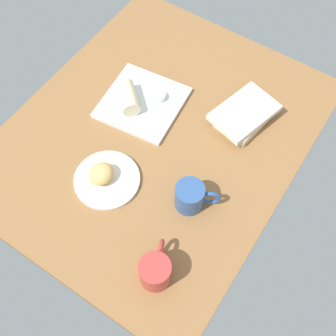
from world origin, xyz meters
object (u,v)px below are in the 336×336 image
Objects in this scene: square_plate at (142,103)px; book_stack at (244,116)px; scone_pastry at (101,174)px; sauce_cup at (159,96)px; round_plate at (107,180)px; second_mug at (156,271)px; breakfast_wrap at (128,97)px; coffee_mug at (191,196)px.

book_stack is at bearing -68.27° from square_plate.
sauce_cup is (35.01, 2.57, -1.21)cm from scone_pastry.
round_plate is 1.53× the size of second_mug.
breakfast_wrap is (27.77, 10.08, 0.59)cm from scone_pastry.
breakfast_wrap is (-3.22, 3.34, 3.85)cm from square_plate.
scone_pastry is at bearing 63.17° from second_mug.
coffee_mug reaches higher than square_plate.
second_mug is at bearing -146.71° from sauce_cup.
square_plate is at bearing 111.73° from book_stack.
breakfast_wrap is (27.26, 11.43, 3.95)cm from round_plate.
sauce_cup is at bearing -46.07° from square_plate.
scone_pastry reaches higher than round_plate.
scone_pastry is 50.71cm from book_stack.
sauce_cup reaches higher than square_plate.
coffee_mug is at bearing -76.25° from breakfast_wrap.
book_stack is (12.84, -32.22, 2.16)cm from square_plate.
round_plate is 26.97cm from coffee_mug.
second_mug is at bearing -175.09° from book_stack.
square_plate is (30.47, 8.09, 0.10)cm from round_plate.
scone_pastry is at bearing -175.81° from sauce_cup.
coffee_mug is 24.09cm from second_mug.
scone_pastry is at bearing 110.91° from round_plate.
scone_pastry is 31.88cm from square_plate.
square_plate is 6.15cm from sauce_cup.
coffee_mug reaches higher than sauce_cup.
sauce_cup is at bearing -4.56° from breakfast_wrap.
book_stack is 1.91× the size of coffee_mug.
square_plate is at bearing 12.27° from scone_pastry.
sauce_cup is at bearing 107.46° from book_stack.
second_mug is (-59.30, -5.10, 1.83)cm from book_stack.
second_mug is at bearing -95.25° from breakfast_wrap.
scone_pastry is at bearing -167.73° from square_plate.
round_plate is 31.53cm from square_plate.
square_plate is 1.06× the size of book_stack.
breakfast_wrap is at bearing 19.95° from scone_pastry.
sauce_cup is 10.59cm from breakfast_wrap.
round_plate is 33.56cm from second_mug.
scone_pastry reaches higher than sauce_cup.
coffee_mug reaches higher than round_plate.
square_plate is 2.02× the size of coffee_mug.
second_mug is at bearing -118.67° from round_plate.
scone_pastry is 1.78× the size of sauce_cup.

